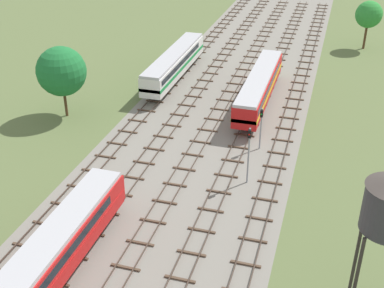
{
  "coord_description": "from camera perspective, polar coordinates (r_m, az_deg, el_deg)",
  "views": [
    {
      "loc": [
        13.25,
        1.9,
        26.94
      ],
      "look_at": [
        0.0,
        46.28,
        1.5
      ],
      "focal_mm": 47.25,
      "sensor_mm": 36.0,
      "label": 1
    }
  ],
  "objects": [
    {
      "name": "diesel_railcar_centre_near",
      "position": [
        65.09,
        7.62,
        6.55
      ],
      "size": [
        2.96,
        20.5,
        3.8
      ],
      "color": "red",
      "rests_on": "ground"
    },
    {
      "name": "signal_post_near",
      "position": [
        47.63,
        6.42,
        -0.59
      ],
      "size": [
        0.28,
        0.47,
        5.91
      ],
      "color": "gray",
      "rests_on": "ground"
    },
    {
      "name": "diesel_railcar_far_left_mid",
      "position": [
        72.68,
        -2.01,
        9.19
      ],
      "size": [
        2.96,
        20.5,
        3.8
      ],
      "color": "white",
      "rests_on": "ground"
    },
    {
      "name": "track_left",
      "position": [
        63.76,
        -1.01,
        3.91
      ],
      "size": [
        2.4,
        126.0,
        0.29
      ],
      "color": "#47382D",
      "rests_on": "ground"
    },
    {
      "name": "signal_post_nearest",
      "position": [
        54.06,
        7.8,
        2.3
      ],
      "size": [
        0.28,
        0.47,
        4.8
      ],
      "color": "gray",
      "rests_on": "ground"
    },
    {
      "name": "ground_plane",
      "position": [
        61.87,
        2.58,
        2.94
      ],
      "size": [
        480.0,
        480.0,
        0.0
      ],
      "primitive_type": "plane",
      "color": "#5B6B3D"
    },
    {
      "name": "ballast_bed",
      "position": [
        61.87,
        2.58,
        2.94
      ],
      "size": [
        21.48,
        176.0,
        0.01
      ],
      "primitive_type": "cube",
      "color": "gray",
      "rests_on": "ground"
    },
    {
      "name": "lineside_tree_1",
      "position": [
        62.17,
        -14.53,
        7.94
      ],
      "size": [
        5.93,
        5.93,
        8.75
      ],
      "color": "#4C331E",
      "rests_on": "ground"
    },
    {
      "name": "track_centre_left",
      "position": [
        62.69,
        2.81,
        3.43
      ],
      "size": [
        2.4,
        126.0,
        0.29
      ],
      "color": "#47382D",
      "rests_on": "ground"
    },
    {
      "name": "diesel_railcar_left_nearest",
      "position": [
        38.02,
        -15.98,
        -12.4
      ],
      "size": [
        2.96,
        20.5,
        3.8
      ],
      "color": "red",
      "rests_on": "ground"
    },
    {
      "name": "track_centre",
      "position": [
        61.91,
        6.74,
        2.91
      ],
      "size": [
        2.4,
        126.0,
        0.29
      ],
      "color": "#47382D",
      "rests_on": "ground"
    },
    {
      "name": "lineside_tree_0",
      "position": [
        90.17,
        19.34,
        13.62
      ],
      "size": [
        4.37,
        4.37,
        7.96
      ],
      "color": "#4C331E",
      "rests_on": "ground"
    },
    {
      "name": "track_far_left",
      "position": [
        65.1,
        -4.69,
        4.36
      ],
      "size": [
        2.4,
        126.0,
        0.29
      ],
      "color": "#47382D",
      "rests_on": "ground"
    },
    {
      "name": "track_centre_right",
      "position": [
        61.44,
        10.74,
        2.37
      ],
      "size": [
        2.4,
        126.0,
        0.29
      ],
      "color": "#47382D",
      "rests_on": "ground"
    }
  ]
}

